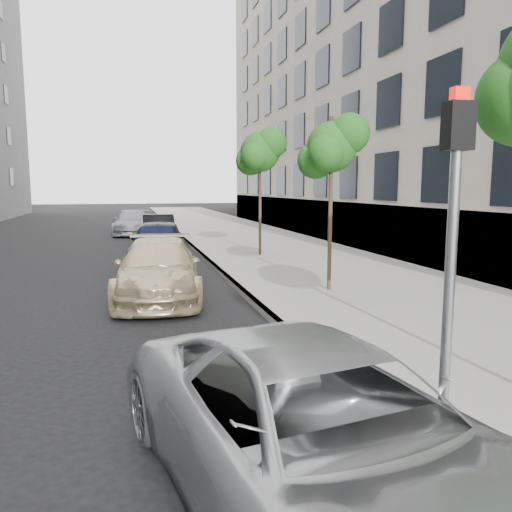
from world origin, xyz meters
name	(u,v)px	position (x,y,z in m)	size (l,w,h in m)	color
sidewalk	(235,233)	(4.30, 24.00, 0.07)	(6.40, 72.00, 0.14)	gray
curb	(179,235)	(1.18, 24.00, 0.07)	(0.15, 72.00, 0.14)	#9E9B93
tree_mid	(333,147)	(3.23, 8.00, 3.56)	(1.57, 1.37, 4.20)	#38281C
tree_far	(261,152)	(3.23, 14.50, 3.88)	(1.75, 1.55, 4.61)	#38281C
signal_pole	(452,233)	(1.30, 0.74, 2.22)	(0.25, 0.19, 3.35)	#939699
minivan	(323,436)	(-0.10, 0.30, 0.68)	(2.25, 4.88, 1.36)	#B2B4B7
suv	(158,269)	(-0.85, 8.77, 0.69)	(1.93, 4.75, 1.38)	#CCBA91
sedan_blue	(158,242)	(-0.53, 13.98, 0.76)	(1.80, 4.48, 1.53)	black
sedan_black	(159,229)	(-0.10, 20.53, 0.67)	(1.43, 4.10, 1.35)	black
sedan_rear	(132,222)	(-1.22, 25.50, 0.67)	(1.88, 4.63, 1.34)	gray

